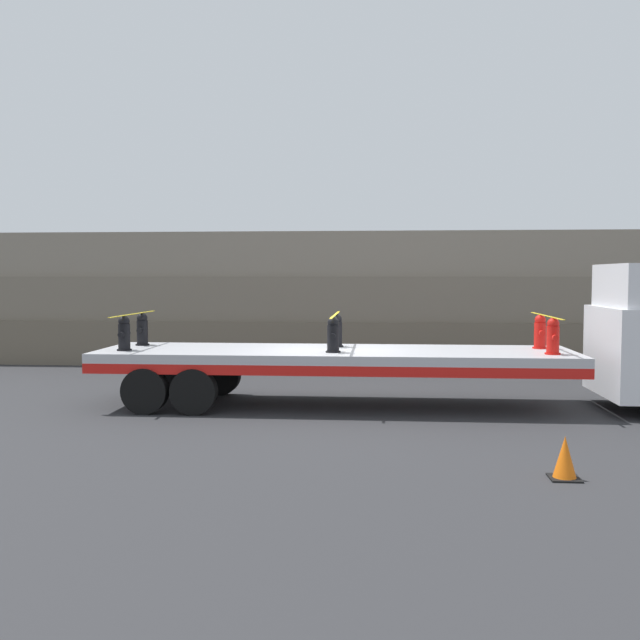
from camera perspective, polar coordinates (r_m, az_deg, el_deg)
The scene contains 13 objects.
ground_plane at distance 15.10m, azimuth 1.19°, elevation -6.87°, with size 120.00×120.00×0.00m, color #2D2D30.
rock_cliff at distance 22.60m, azimuth 2.42°, elevation 1.77°, with size 60.00×3.30×4.07m.
flatbed_trailer at distance 14.99m, azimuth -0.82°, elevation -3.16°, with size 9.85×2.66×1.19m.
fire_hydrant_black_near_0 at distance 15.24m, azimuth -15.40°, elevation -1.08°, with size 0.30×0.47×0.72m.
fire_hydrant_black_far_0 at distance 16.30m, azimuth -14.03°, elevation -0.76°, with size 0.30×0.47×0.72m.
fire_hydrant_black_near_1 at distance 14.34m, azimuth 1.06°, elevation -1.23°, with size 0.30×0.47×0.72m.
fire_hydrant_black_far_1 at distance 15.46m, azimuth 1.33°, elevation -0.89°, with size 0.30×0.47×0.72m.
fire_hydrant_red_near_2 at distance 14.71m, azimuth 18.14°, elevation -1.29°, with size 0.30×0.47×0.72m.
fire_hydrant_red_far_2 at distance 15.80m, azimuth 17.19°, elevation -0.95°, with size 0.30×0.47×0.72m.
cargo_strap_rear at distance 15.74m, azimuth -14.71°, elevation 0.47°, with size 0.05×2.77×0.01m.
cargo_strap_middle at distance 14.87m, azimuth 1.20°, elevation 0.41°, with size 0.05×2.77×0.01m.
cargo_strap_front at distance 15.23m, azimuth 17.67°, elevation 0.32°, with size 0.05×2.77×0.01m.
traffic_cone at distance 10.28m, azimuth 18.99°, elevation -10.41°, with size 0.40×0.40×0.59m.
Camera 1 is at (0.92, -14.82, 2.73)m, focal length 40.00 mm.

